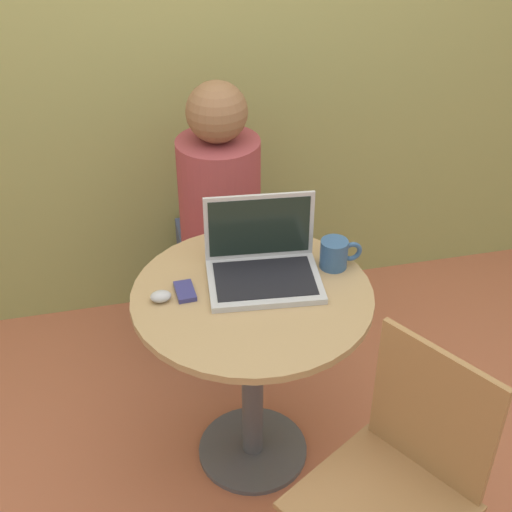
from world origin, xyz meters
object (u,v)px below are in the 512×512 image
Objects in this scene: cell_phone at (185,291)px; person_seated at (219,238)px; chair_empty at (395,490)px; laptop at (263,263)px.

cell_phone is 0.09× the size of person_seated.
person_seated reaches higher than chair_empty.
chair_empty reaches higher than cell_phone.
chair_empty is 1.29m from person_seated.
cell_phone is 0.71m from person_seated.
person_seated is at bearing 71.04° from cell_phone.
person_seated reaches higher than laptop.
laptop is 0.43× the size of chair_empty.
laptop is at bearing -86.43° from person_seated.
cell_phone is 0.11× the size of chair_empty.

